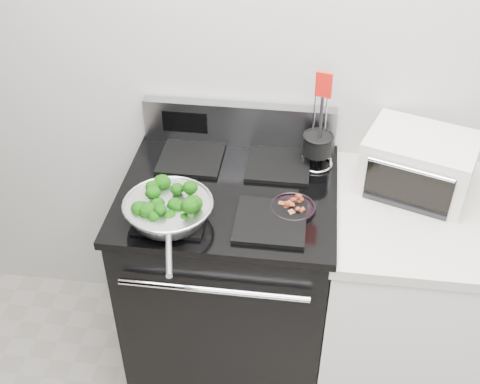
% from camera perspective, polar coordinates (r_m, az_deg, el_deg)
% --- Properties ---
extents(back_wall, '(4.00, 0.02, 2.70)m').
position_cam_1_polar(back_wall, '(2.26, 7.79, 13.04)').
color(back_wall, beige).
rests_on(back_wall, ground).
extents(gas_range, '(0.79, 0.69, 1.13)m').
position_cam_1_polar(gas_range, '(2.50, -0.98, -8.09)').
color(gas_range, black).
rests_on(gas_range, floor).
extents(counter, '(0.62, 0.68, 0.92)m').
position_cam_1_polar(counter, '(2.54, 14.73, -9.75)').
color(counter, white).
rests_on(counter, floor).
extents(skillet, '(0.31, 0.48, 0.07)m').
position_cam_1_polar(skillet, '(2.03, -6.81, -1.68)').
color(skillet, silver).
rests_on(skillet, gas_range).
extents(broccoli_pile, '(0.24, 0.24, 0.08)m').
position_cam_1_polar(broccoli_pile, '(2.02, -6.84, -1.24)').
color(broccoli_pile, black).
rests_on(broccoli_pile, skillet).
extents(bacon_plate, '(0.16, 0.16, 0.04)m').
position_cam_1_polar(bacon_plate, '(2.10, 5.03, -1.25)').
color(bacon_plate, black).
rests_on(bacon_plate, gas_range).
extents(utensil_holder, '(0.13, 0.13, 0.40)m').
position_cam_1_polar(utensil_holder, '(2.29, 7.32, 4.03)').
color(utensil_holder, silver).
rests_on(utensil_holder, gas_range).
extents(toaster_oven, '(0.45, 0.40, 0.22)m').
position_cam_1_polar(toaster_oven, '(2.28, 16.57, 2.60)').
color(toaster_oven, white).
rests_on(toaster_oven, counter).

